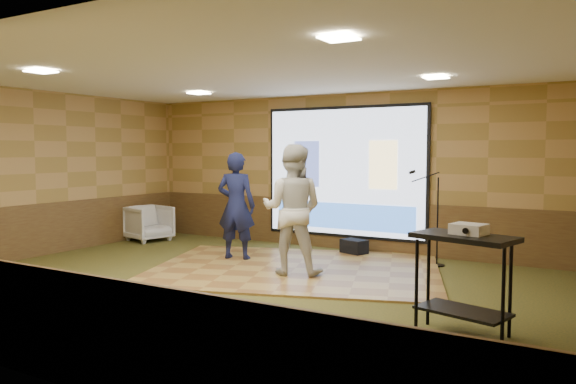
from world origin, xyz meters
The scene contains 18 objects.
ground centered at (0.00, 0.00, 0.00)m, with size 9.00×9.00×0.00m, color #333C1B.
room_shell centered at (0.00, 0.00, 2.09)m, with size 9.04×7.04×3.02m.
wainscot_back centered at (0.00, 3.48, 0.47)m, with size 9.00×0.04×0.95m, color #472B17.
wainscot_front centered at (0.00, -3.48, 0.47)m, with size 9.00×0.04×0.95m, color #472B17.
wainscot_left centered at (-4.48, 0.00, 0.47)m, with size 0.04×7.00×0.95m, color #472B17.
projector_screen centered at (0.00, 3.44, 1.47)m, with size 3.32×0.06×2.52m.
downlight_nw centered at (-2.20, 1.80, 2.97)m, with size 0.32×0.32×0.02m, color beige.
downlight_ne centered at (2.20, 1.80, 2.97)m, with size 0.32×0.32×0.02m, color beige.
downlight_sw centered at (-2.20, -1.50, 2.97)m, with size 0.32×0.32×0.02m, color beige.
downlight_se centered at (2.20, -1.50, 2.97)m, with size 0.32×0.32×0.02m, color beige.
dance_floor centered at (0.12, 1.34, 0.02)m, with size 4.50×3.43×0.03m, color olive.
player_left centered at (-1.16, 1.51, 0.96)m, with size 0.68×0.44×1.85m, color #13173C.
player_right centered at (0.29, 0.94, 1.02)m, with size 0.96×0.75×1.97m, color beige.
av_table centered at (3.20, -0.62, 0.76)m, with size 1.00×0.53×1.06m.
projector centered at (3.23, -0.57, 1.11)m, with size 0.33×0.27×0.11m, color silver.
mic_stand centered at (1.94, 2.79, 0.49)m, with size 0.62×0.26×1.59m.
banquet_chair centered at (-4.00, 2.30, 0.37)m, with size 0.80×0.82×0.75m, color gray.
duffel_bag centered at (0.41, 3.01, 0.14)m, with size 0.45×0.30×0.28m, color black.
Camera 1 is at (4.51, -6.40, 1.90)m, focal length 35.00 mm.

